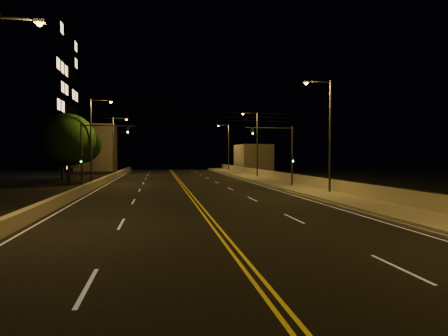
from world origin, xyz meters
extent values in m
plane|color=black|center=(0.00, 0.00, 0.00)|extent=(160.00, 160.00, 0.00)
cube|color=black|center=(0.00, 20.00, 0.01)|extent=(18.00, 120.00, 0.02)
cube|color=#9D9883|center=(10.80, 20.00, 0.15)|extent=(3.60, 120.00, 0.30)
cube|color=#9D9883|center=(8.93, 20.00, 0.07)|extent=(0.14, 120.00, 0.15)
cube|color=#AFA592|center=(12.45, 20.00, 0.80)|extent=(0.30, 120.00, 1.00)
cube|color=#AFA592|center=(-9.19, 20.00, 0.38)|extent=(0.45, 120.00, 0.76)
cube|color=gray|center=(16.50, 66.35, 2.78)|extent=(6.00, 10.00, 5.56)
cube|color=gray|center=(-16.00, 76.31, 5.01)|extent=(8.00, 8.00, 10.03)
cylinder|color=black|center=(12.45, 20.00, 1.33)|extent=(0.06, 120.00, 0.06)
cube|color=silver|center=(-8.60, 20.00, 0.02)|extent=(0.12, 116.00, 0.00)
cube|color=silver|center=(8.60, 20.00, 0.02)|extent=(0.12, 116.00, 0.00)
cube|color=gold|center=(-0.15, 20.00, 0.02)|extent=(0.12, 116.00, 0.00)
cube|color=gold|center=(0.15, 20.00, 0.02)|extent=(0.12, 116.00, 0.00)
cube|color=silver|center=(-4.50, 1.50, 0.02)|extent=(0.12, 3.00, 0.00)
cube|color=silver|center=(-4.50, 10.50, 0.02)|extent=(0.12, 3.00, 0.00)
cube|color=silver|center=(-4.50, 19.50, 0.02)|extent=(0.12, 3.00, 0.00)
cube|color=silver|center=(-4.50, 28.50, 0.02)|extent=(0.12, 3.00, 0.00)
cube|color=silver|center=(-4.50, 37.50, 0.02)|extent=(0.12, 3.00, 0.00)
cube|color=silver|center=(-4.50, 46.50, 0.02)|extent=(0.12, 3.00, 0.00)
cube|color=silver|center=(-4.50, 55.50, 0.02)|extent=(0.12, 3.00, 0.00)
cube|color=silver|center=(-4.50, 64.50, 0.02)|extent=(0.12, 3.00, 0.00)
cube|color=silver|center=(-4.50, 73.50, 0.02)|extent=(0.12, 3.00, 0.00)
cube|color=silver|center=(4.50, 1.50, 0.02)|extent=(0.12, 3.00, 0.00)
cube|color=silver|center=(4.50, 10.50, 0.02)|extent=(0.12, 3.00, 0.00)
cube|color=silver|center=(4.50, 19.50, 0.02)|extent=(0.12, 3.00, 0.00)
cube|color=silver|center=(4.50, 28.50, 0.02)|extent=(0.12, 3.00, 0.00)
cube|color=silver|center=(4.50, 37.50, 0.02)|extent=(0.12, 3.00, 0.00)
cube|color=silver|center=(4.50, 46.50, 0.02)|extent=(0.12, 3.00, 0.00)
cube|color=silver|center=(4.50, 55.50, 0.02)|extent=(0.12, 3.00, 0.00)
cube|color=silver|center=(4.50, 64.50, 0.02)|extent=(0.12, 3.00, 0.00)
cube|color=silver|center=(4.50, 73.50, 0.02)|extent=(0.12, 3.00, 0.00)
cylinder|color=#2D2D33|center=(11.80, 21.38, 4.90)|extent=(0.20, 0.20, 9.79)
cylinder|color=#2D2D33|center=(10.70, 21.38, 9.64)|extent=(2.20, 0.12, 0.12)
cube|color=#2D2D33|center=(9.60, 21.38, 9.57)|extent=(0.50, 0.25, 0.14)
sphere|color=#FF9E2D|center=(9.60, 21.38, 9.47)|extent=(0.28, 0.28, 0.28)
cylinder|color=#2D2D33|center=(11.80, 45.32, 4.90)|extent=(0.20, 0.20, 9.79)
cylinder|color=#2D2D33|center=(10.70, 45.32, 9.64)|extent=(2.20, 0.12, 0.12)
cube|color=#2D2D33|center=(9.60, 45.32, 9.57)|extent=(0.50, 0.25, 0.14)
sphere|color=#FF9E2D|center=(9.60, 45.32, 9.47)|extent=(0.28, 0.28, 0.28)
cylinder|color=#2D2D33|center=(11.80, 68.33, 4.90)|extent=(0.20, 0.20, 9.79)
cylinder|color=#2D2D33|center=(10.70, 68.33, 9.64)|extent=(2.20, 0.12, 0.12)
cube|color=#2D2D33|center=(9.60, 68.33, 9.57)|extent=(0.50, 0.25, 0.14)
sphere|color=#FF9E2D|center=(9.60, 68.33, 9.47)|extent=(0.28, 0.28, 0.28)
cylinder|color=#2D2D33|center=(-9.10, 9.98, 9.64)|extent=(2.20, 0.12, 0.12)
cube|color=#2D2D33|center=(-8.00, 9.98, 9.57)|extent=(0.50, 0.25, 0.14)
sphere|color=#FF9E2D|center=(-8.00, 9.98, 9.47)|extent=(0.28, 0.28, 0.28)
cylinder|color=#2D2D33|center=(-10.20, 35.79, 4.90)|extent=(0.20, 0.20, 9.79)
cylinder|color=#2D2D33|center=(-9.10, 35.79, 9.64)|extent=(2.20, 0.12, 0.12)
cube|color=#2D2D33|center=(-8.00, 35.79, 9.57)|extent=(0.50, 0.25, 0.14)
sphere|color=#FF9E2D|center=(-8.00, 35.79, 9.47)|extent=(0.28, 0.28, 0.28)
cylinder|color=#2D2D33|center=(-10.20, 56.93, 4.90)|extent=(0.20, 0.20, 9.79)
cylinder|color=#2D2D33|center=(-9.10, 56.93, 9.64)|extent=(2.20, 0.12, 0.12)
cube|color=#2D2D33|center=(-8.00, 56.93, 9.57)|extent=(0.50, 0.25, 0.14)
sphere|color=#FF9E2D|center=(-8.00, 56.93, 9.47)|extent=(0.28, 0.28, 0.28)
cylinder|color=#2D2D33|center=(11.00, 28.39, 3.21)|extent=(0.18, 0.18, 6.42)
cylinder|color=#2D2D33|center=(8.50, 28.39, 6.22)|extent=(5.00, 0.10, 0.10)
cube|color=black|center=(6.75, 28.39, 5.87)|extent=(0.28, 0.18, 0.80)
sphere|color=#19FF4C|center=(6.75, 28.28, 5.62)|extent=(0.14, 0.14, 0.14)
cube|color=black|center=(11.00, 28.24, 3.00)|extent=(0.22, 0.14, 0.55)
cylinder|color=#2D2D33|center=(-9.80, 28.39, 3.21)|extent=(0.18, 0.18, 6.42)
cylinder|color=#2D2D33|center=(-7.30, 28.39, 6.22)|extent=(5.00, 0.10, 0.10)
cube|color=black|center=(-5.55, 28.39, 5.87)|extent=(0.28, 0.18, 0.80)
sphere|color=#19FF4C|center=(-5.55, 28.28, 5.62)|extent=(0.14, 0.14, 0.14)
cube|color=black|center=(-9.80, 28.24, 3.00)|extent=(0.22, 0.14, 0.55)
cylinder|color=black|center=(0.00, 29.50, 7.00)|extent=(22.00, 0.03, 0.03)
cylinder|color=black|center=(0.00, 29.50, 7.40)|extent=(22.00, 0.03, 0.03)
cylinder|color=black|center=(0.00, 29.50, 7.80)|extent=(22.00, 0.03, 0.03)
cylinder|color=black|center=(-12.96, 37.41, 1.44)|extent=(0.36, 0.36, 2.89)
sphere|color=black|center=(-12.96, 37.41, 5.22)|extent=(6.10, 6.10, 6.10)
cylinder|color=black|center=(-15.68, 45.75, 1.24)|extent=(0.36, 0.36, 2.47)
sphere|color=black|center=(-15.68, 45.75, 4.46)|extent=(5.22, 5.22, 5.22)
cylinder|color=black|center=(-14.57, 53.23, 1.44)|extent=(0.36, 0.36, 2.88)
sphere|color=black|center=(-14.57, 53.23, 5.19)|extent=(6.07, 6.07, 6.07)
camera|label=1|loc=(-2.65, -8.57, 3.44)|focal=30.00mm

